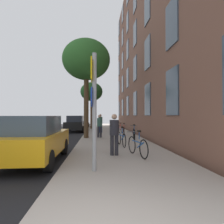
{
  "coord_description": "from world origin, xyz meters",
  "views": [
    {
      "loc": [
        0.1,
        -2.11,
        1.64
      ],
      "look_at": [
        1.07,
        10.58,
        1.88
      ],
      "focal_mm": 30.69,
      "sensor_mm": 36.0,
      "label": 1
    }
  ],
  "objects_px": {
    "car_1": "(76,124)",
    "car_0": "(33,138)",
    "bicycle_0": "(137,146)",
    "car_2": "(82,121)",
    "bicycle_4": "(120,129)",
    "bicycle_3": "(124,131)",
    "tree_near": "(86,60)",
    "tree_far": "(92,92)",
    "bicycle_1": "(122,138)",
    "bicycle_2": "(134,134)",
    "bicycle_5": "(119,127)",
    "pedestrian_2": "(100,122)",
    "pedestrian_0": "(114,132)",
    "pedestrian_1": "(100,124)",
    "sign_post": "(93,103)",
    "traffic_light": "(93,107)"
  },
  "relations": [
    {
      "from": "car_1",
      "to": "pedestrian_2",
      "type": "bearing_deg",
      "value": -44.39
    },
    {
      "from": "sign_post",
      "to": "tree_far",
      "type": "relative_size",
      "value": 0.6
    },
    {
      "from": "bicycle_5",
      "to": "car_0",
      "type": "bearing_deg",
      "value": -109.57
    },
    {
      "from": "sign_post",
      "to": "tree_near",
      "type": "height_order",
      "value": "tree_near"
    },
    {
      "from": "bicycle_5",
      "to": "pedestrian_0",
      "type": "bearing_deg",
      "value": -97.14
    },
    {
      "from": "tree_near",
      "to": "bicycle_2",
      "type": "height_order",
      "value": "tree_near"
    },
    {
      "from": "bicycle_5",
      "to": "car_1",
      "type": "bearing_deg",
      "value": 174.85
    },
    {
      "from": "bicycle_2",
      "to": "car_1",
      "type": "distance_m",
      "value": 8.8
    },
    {
      "from": "pedestrian_1",
      "to": "car_1",
      "type": "xyz_separation_m",
      "value": [
        -2.29,
        6.12,
        -0.18
      ]
    },
    {
      "from": "car_0",
      "to": "car_1",
      "type": "xyz_separation_m",
      "value": [
        0.08,
        12.61,
        -0.0
      ]
    },
    {
      "from": "pedestrian_2",
      "to": "car_0",
      "type": "height_order",
      "value": "pedestrian_2"
    },
    {
      "from": "pedestrian_2",
      "to": "car_2",
      "type": "xyz_separation_m",
      "value": [
        -2.38,
        9.19,
        -0.21
      ]
    },
    {
      "from": "pedestrian_2",
      "to": "car_1",
      "type": "distance_m",
      "value": 3.38
    },
    {
      "from": "sign_post",
      "to": "pedestrian_1",
      "type": "distance_m",
      "value": 8.13
    },
    {
      "from": "sign_post",
      "to": "pedestrian_1",
      "type": "height_order",
      "value": "sign_post"
    },
    {
      "from": "bicycle_0",
      "to": "pedestrian_2",
      "type": "distance_m",
      "value": 10.11
    },
    {
      "from": "tree_near",
      "to": "tree_far",
      "type": "distance_m",
      "value": 9.38
    },
    {
      "from": "sign_post",
      "to": "tree_far",
      "type": "xyz_separation_m",
      "value": [
        -0.58,
        17.22,
        2.42
      ]
    },
    {
      "from": "car_1",
      "to": "car_0",
      "type": "bearing_deg",
      "value": -90.38
    },
    {
      "from": "bicycle_2",
      "to": "pedestrian_2",
      "type": "height_order",
      "value": "pedestrian_2"
    },
    {
      "from": "bicycle_2",
      "to": "bicycle_0",
      "type": "bearing_deg",
      "value": -99.46
    },
    {
      "from": "pedestrian_0",
      "to": "car_2",
      "type": "distance_m",
      "value": 19.21
    },
    {
      "from": "sign_post",
      "to": "bicycle_5",
      "type": "xyz_separation_m",
      "value": [
        2.23,
        13.8,
        -1.52
      ]
    },
    {
      "from": "pedestrian_0",
      "to": "pedestrian_1",
      "type": "xyz_separation_m",
      "value": [
        -0.49,
        6.05,
        -0.0
      ]
    },
    {
      "from": "bicycle_1",
      "to": "car_2",
      "type": "distance_m",
      "value": 17.14
    },
    {
      "from": "bicycle_3",
      "to": "bicycle_4",
      "type": "distance_m",
      "value": 2.4
    },
    {
      "from": "bicycle_2",
      "to": "tree_near",
      "type": "bearing_deg",
      "value": 157.19
    },
    {
      "from": "pedestrian_2",
      "to": "sign_post",
      "type": "bearing_deg",
      "value": -91.84
    },
    {
      "from": "pedestrian_2",
      "to": "pedestrian_1",
      "type": "bearing_deg",
      "value": -91.81
    },
    {
      "from": "tree_near",
      "to": "bicycle_2",
      "type": "distance_m",
      "value": 5.96
    },
    {
      "from": "bicycle_0",
      "to": "car_2",
      "type": "relative_size",
      "value": 0.39
    },
    {
      "from": "bicycle_1",
      "to": "car_0",
      "type": "height_order",
      "value": "car_0"
    },
    {
      "from": "bicycle_2",
      "to": "car_2",
      "type": "height_order",
      "value": "car_2"
    },
    {
      "from": "bicycle_1",
      "to": "pedestrian_0",
      "type": "xyz_separation_m",
      "value": [
        -0.56,
        -2.19,
        0.52
      ]
    },
    {
      "from": "pedestrian_2",
      "to": "bicycle_0",
      "type": "bearing_deg",
      "value": -82.98
    },
    {
      "from": "pedestrian_0",
      "to": "car_2",
      "type": "height_order",
      "value": "pedestrian_0"
    },
    {
      "from": "bicycle_5",
      "to": "bicycle_0",
      "type": "bearing_deg",
      "value": -92.95
    },
    {
      "from": "pedestrian_1",
      "to": "bicycle_4",
      "type": "bearing_deg",
      "value": 61.08
    },
    {
      "from": "bicycle_0",
      "to": "car_0",
      "type": "distance_m",
      "value": 3.75
    },
    {
      "from": "bicycle_1",
      "to": "bicycle_2",
      "type": "relative_size",
      "value": 1.05
    },
    {
      "from": "bicycle_2",
      "to": "bicycle_5",
      "type": "distance_m",
      "value": 7.2
    },
    {
      "from": "tree_near",
      "to": "bicycle_2",
      "type": "bearing_deg",
      "value": -22.81
    },
    {
      "from": "bicycle_3",
      "to": "sign_post",
      "type": "bearing_deg",
      "value": -103.19
    },
    {
      "from": "sign_post",
      "to": "pedestrian_2",
      "type": "distance_m",
      "value": 11.87
    },
    {
      "from": "bicycle_4",
      "to": "car_0",
      "type": "xyz_separation_m",
      "value": [
        -4.22,
        -9.83,
        0.37
      ]
    },
    {
      "from": "sign_post",
      "to": "traffic_light",
      "type": "distance_m",
      "value": 16.01
    },
    {
      "from": "car_0",
      "to": "car_1",
      "type": "relative_size",
      "value": 0.98
    },
    {
      "from": "bicycle_1",
      "to": "bicycle_2",
      "type": "height_order",
      "value": "bicycle_2"
    },
    {
      "from": "pedestrian_0",
      "to": "sign_post",
      "type": "bearing_deg",
      "value": -110.57
    },
    {
      "from": "bicycle_0",
      "to": "pedestrian_0",
      "type": "relative_size",
      "value": 1.09
    }
  ]
}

